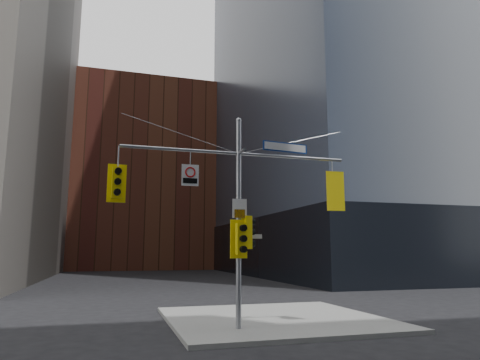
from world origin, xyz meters
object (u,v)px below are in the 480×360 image
street_sign_blade (285,147)px  traffic_light_pole_side (248,232)px  traffic_light_east_arm (333,192)px  signal_assembly (239,199)px  traffic_light_pole_front (241,239)px  traffic_light_west_arm (117,182)px  regulatory_sign_arm (190,174)px

street_sign_blade → traffic_light_pole_side: bearing=172.6°
traffic_light_east_arm → street_sign_blade: size_ratio=0.81×
signal_assembly → traffic_light_pole_front: size_ratio=6.23×
traffic_light_west_arm → traffic_light_east_arm: 7.65m
signal_assembly → traffic_light_pole_front: (-0.00, -0.27, -1.37)m
signal_assembly → traffic_light_pole_front: 1.39m
traffic_light_east_arm → regulatory_sign_arm: bearing=3.3°
signal_assembly → traffic_light_pole_side: bearing=3.1°
traffic_light_west_arm → street_sign_blade: street_sign_blade is taller
traffic_light_pole_front → street_sign_blade: street_sign_blade is taller
traffic_light_east_arm → traffic_light_pole_side: size_ratio=1.29×
regulatory_sign_arm → signal_assembly: bearing=-0.2°
signal_assembly → street_sign_blade: bearing=0.1°
street_sign_blade → regulatory_sign_arm: bearing=173.6°
signal_assembly → traffic_light_east_arm: bearing=0.0°
traffic_light_west_arm → traffic_light_pole_side: bearing=-4.5°
traffic_light_west_arm → traffic_light_pole_front: size_ratio=0.97×
signal_assembly → traffic_light_pole_side: size_ratio=7.15×
traffic_light_west_arm → traffic_light_pole_side: (4.35, 0.00, -1.53)m
signal_assembly → traffic_light_pole_side: 1.19m
street_sign_blade → regulatory_sign_arm: 3.64m
traffic_light_west_arm → regulatory_sign_arm: 2.36m
signal_assembly → traffic_light_pole_side: signal_assembly is taller
signal_assembly → street_sign_blade: size_ratio=4.50×
traffic_light_pole_front → street_sign_blade: 3.75m
street_sign_blade → regulatory_sign_arm: size_ratio=2.47×
traffic_light_pole_front → signal_assembly: bearing=81.8°
traffic_light_east_arm → regulatory_sign_arm: traffic_light_east_arm is taller
signal_assembly → traffic_light_east_arm: size_ratio=5.55×
traffic_light_west_arm → traffic_light_east_arm: size_ratio=0.86×
traffic_light_east_arm → traffic_light_pole_front: bearing=7.3°
traffic_light_pole_front → traffic_light_west_arm: bearing=168.1°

